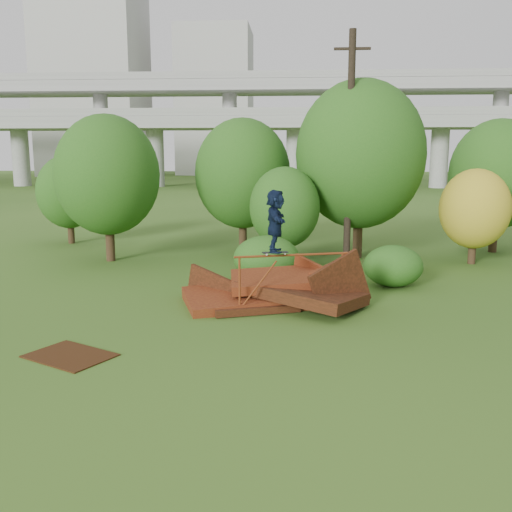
# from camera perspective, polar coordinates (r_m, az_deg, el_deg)

# --- Properties ---
(ground) EXTENTS (240.00, 240.00, 0.00)m
(ground) POSITION_cam_1_polar(r_m,az_deg,el_deg) (14.33, 2.64, -7.80)
(ground) COLOR #2D5116
(ground) RESTS_ON ground
(scrap_pile) EXTENTS (5.76, 3.81, 2.17)m
(scrap_pile) POSITION_cam_1_polar(r_m,az_deg,el_deg) (16.90, 1.90, -3.63)
(scrap_pile) COLOR #4B160D
(scrap_pile) RESTS_ON ground
(grind_rail) EXTENTS (3.17, 0.98, 1.66)m
(grind_rail) POSITION_cam_1_polar(r_m,az_deg,el_deg) (15.98, 3.61, -1.25)
(grind_rail) COLOR maroon
(grind_rail) RESTS_ON ground
(skateboard) EXTENTS (0.75, 0.39, 0.07)m
(skateboard) POSITION_cam_1_polar(r_m,az_deg,el_deg) (15.77, 1.93, 0.36)
(skateboard) COLOR black
(skateboard) RESTS_ON grind_rail
(skater) EXTENTS (0.59, 1.62, 1.72)m
(skater) POSITION_cam_1_polar(r_m,az_deg,el_deg) (15.65, 1.95, 3.52)
(skater) COLOR black
(skater) RESTS_ON skateboard
(flat_plate) EXTENTS (2.21, 2.00, 0.03)m
(flat_plate) POSITION_cam_1_polar(r_m,az_deg,el_deg) (13.47, -18.10, -9.45)
(flat_plate) COLOR #351C0B
(flat_plate) RESTS_ON ground
(tree_0) EXTENTS (4.24, 4.24, 5.98)m
(tree_0) POSITION_cam_1_polar(r_m,az_deg,el_deg) (24.09, -14.67, 7.83)
(tree_0) COLOR black
(tree_0) RESTS_ON ground
(tree_1) EXTENTS (4.29, 4.29, 5.97)m
(tree_1) POSITION_cam_1_polar(r_m,az_deg,el_deg) (25.90, -1.35, 8.23)
(tree_1) COLOR black
(tree_1) RESTS_ON ground
(tree_2) EXTENTS (2.78, 2.78, 3.91)m
(tree_2) POSITION_cam_1_polar(r_m,az_deg,el_deg) (22.49, 2.88, 4.86)
(tree_2) COLOR black
(tree_2) RESTS_ON ground
(tree_3) EXTENTS (5.36, 5.36, 7.44)m
(tree_3) POSITION_cam_1_polar(r_m,az_deg,el_deg) (24.47, 10.38, 9.94)
(tree_3) COLOR black
(tree_3) RESTS_ON ground
(tree_4) EXTENTS (2.77, 2.77, 3.83)m
(tree_4) POSITION_cam_1_polar(r_m,az_deg,el_deg) (24.39, 21.04, 4.42)
(tree_4) COLOR black
(tree_4) RESTS_ON ground
(tree_5) EXTENTS (4.21, 4.21, 5.91)m
(tree_5) POSITION_cam_1_polar(r_m,az_deg,el_deg) (27.58, 23.04, 7.52)
(tree_5) COLOR black
(tree_5) RESTS_ON ground
(tree_6) EXTENTS (3.10, 3.10, 4.33)m
(tree_6) POSITION_cam_1_polar(r_m,az_deg,el_deg) (29.42, -18.22, 6.11)
(tree_6) COLOR black
(tree_6) RESTS_ON ground
(shrub_left) EXTENTS (2.32, 2.15, 1.61)m
(shrub_left) POSITION_cam_1_polar(r_m,az_deg,el_deg) (19.85, 1.06, -0.25)
(shrub_left) COLOR #164713
(shrub_left) RESTS_ON ground
(shrub_right) EXTENTS (1.98, 1.82, 1.40)m
(shrub_right) POSITION_cam_1_polar(r_m,az_deg,el_deg) (19.63, 13.55, -0.97)
(shrub_right) COLOR #164713
(shrub_right) RESTS_ON ground
(utility_pole) EXTENTS (1.40, 0.28, 9.07)m
(utility_pole) POSITION_cam_1_polar(r_m,az_deg,el_deg) (23.09, 9.33, 10.59)
(utility_pole) COLOR black
(utility_pole) RESTS_ON ground
(freeway_overpass) EXTENTS (160.00, 15.00, 13.70)m
(freeway_overpass) POSITION_cam_1_polar(r_m,az_deg,el_deg) (76.75, 3.98, 14.73)
(freeway_overpass) COLOR gray
(freeway_overpass) RESTS_ON ground
(building_left) EXTENTS (18.00, 16.00, 35.00)m
(building_left) POSITION_cam_1_polar(r_m,az_deg,el_deg) (115.91, -15.90, 16.46)
(building_left) COLOR #9E9E99
(building_left) RESTS_ON ground
(building_right) EXTENTS (14.00, 14.00, 28.00)m
(building_right) POSITION_cam_1_polar(r_m,az_deg,el_deg) (117.14, -4.06, 15.02)
(building_right) COLOR #9E9E99
(building_right) RESTS_ON ground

